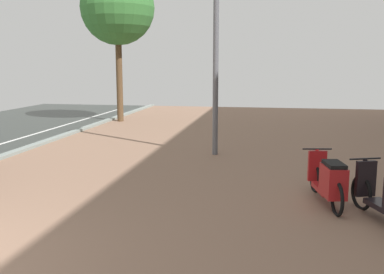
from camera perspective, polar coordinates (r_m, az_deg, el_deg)
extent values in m
torus|color=black|center=(7.09, 18.51, -7.72)|extent=(0.15, 0.55, 0.55)
torus|color=black|center=(8.25, 15.84, -5.18)|extent=(0.15, 0.55, 0.55)
cube|color=#B11C1E|center=(7.68, 17.06, -6.54)|extent=(0.39, 0.74, 0.08)
cube|color=#B11C1E|center=(7.24, 18.05, -5.54)|extent=(0.39, 0.60, 0.49)
cube|color=black|center=(7.18, 18.16, -3.41)|extent=(0.34, 0.54, 0.06)
cylinder|color=#B11C1E|center=(8.17, 15.97, -3.37)|extent=(0.09, 0.13, 0.55)
cube|color=#B11C1E|center=(8.10, 16.11, -3.66)|extent=(0.33, 0.13, 0.55)
cylinder|color=black|center=(8.09, 16.11, -1.52)|extent=(0.52, 0.11, 0.03)
torus|color=black|center=(7.52, 21.32, -6.83)|extent=(0.25, 0.56, 0.57)
cylinder|color=black|center=(7.43, 21.55, -4.77)|extent=(0.11, 0.14, 0.57)
cube|color=black|center=(7.37, 21.84, -5.10)|extent=(0.33, 0.18, 0.57)
cylinder|color=black|center=(7.35, 21.78, -2.66)|extent=(0.50, 0.20, 0.03)
cylinder|color=slate|center=(11.02, 3.17, 14.11)|extent=(0.14, 0.14, 6.35)
cylinder|color=brown|center=(17.85, -9.51, 7.60)|extent=(0.25, 0.25, 3.47)
sphere|color=#3B7A36|center=(17.98, -9.76, 16.40)|extent=(2.91, 2.91, 2.91)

